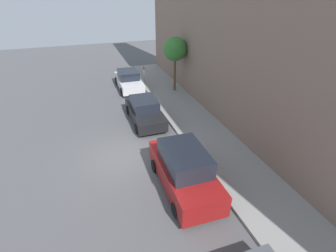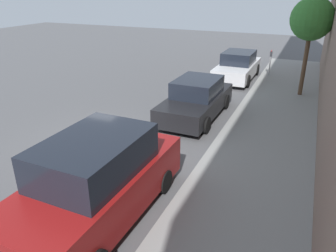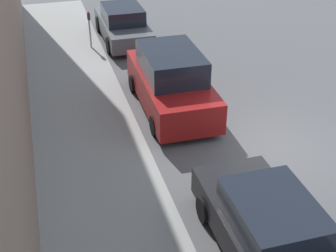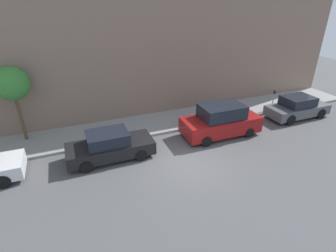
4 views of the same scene
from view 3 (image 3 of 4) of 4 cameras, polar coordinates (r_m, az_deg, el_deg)
The scene contains 6 objects.
ground_plane at distance 13.65m, azimuth 13.00°, elevation -2.82°, with size 60.00×60.00×0.00m, color #515154.
sidewalk at distance 12.24m, azimuth -8.48°, elevation -6.27°, with size 3.13×32.00×0.15m.
parked_sedan_nearest at distance 20.92m, azimuth -5.52°, elevation 12.22°, with size 1.92×4.50×1.54m.
parked_suv_second at distance 15.02m, azimuth 0.38°, elevation 5.43°, with size 2.08×4.84×1.98m.
parked_sedan_third at distance 9.91m, azimuth 12.21°, elevation -12.41°, with size 1.92×4.52×1.54m.
parking_meter_near at distance 19.83m, azimuth -9.56°, elevation 11.97°, with size 0.11×0.15×1.53m.
Camera 3 is at (6.03, 9.74, 7.43)m, focal length 50.00 mm.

